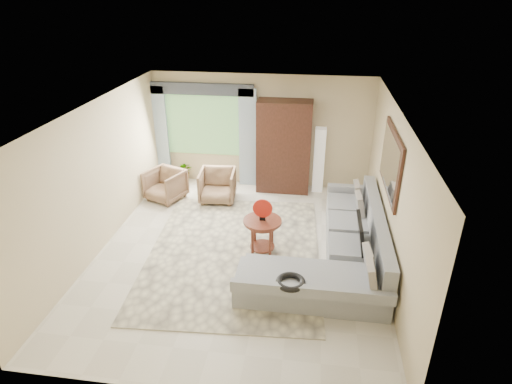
# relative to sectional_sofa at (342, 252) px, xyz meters

# --- Properties ---
(ground) EXTENTS (6.00, 6.00, 0.00)m
(ground) POSITION_rel_sectional_sofa_xyz_m (-1.78, 0.18, -0.28)
(ground) COLOR silver
(ground) RESTS_ON ground
(area_rug) EXTENTS (3.24, 4.18, 0.02)m
(area_rug) POSITION_rel_sectional_sofa_xyz_m (-1.87, 0.14, -0.27)
(area_rug) COLOR beige
(area_rug) RESTS_ON ground
(sectional_sofa) EXTENTS (2.30, 3.46, 0.90)m
(sectional_sofa) POSITION_rel_sectional_sofa_xyz_m (0.00, 0.00, 0.00)
(sectional_sofa) COLOR #96999E
(sectional_sofa) RESTS_ON ground
(tv_screen) EXTENTS (0.14, 0.74, 0.48)m
(tv_screen) POSITION_rel_sectional_sofa_xyz_m (0.27, -0.06, 0.44)
(tv_screen) COLOR black
(tv_screen) RESTS_ON sectional_sofa
(garden_hose) EXTENTS (0.43, 0.43, 0.09)m
(garden_hose) POSITION_rel_sectional_sofa_xyz_m (-0.78, -1.26, 0.26)
(garden_hose) COLOR black
(garden_hose) RESTS_ON sectional_sofa
(coffee_table) EXTENTS (0.67, 0.67, 0.67)m
(coffee_table) POSITION_rel_sectional_sofa_xyz_m (-1.37, 0.21, 0.07)
(coffee_table) COLOR #4F2015
(coffee_table) RESTS_ON ground
(red_disc) EXTENTS (0.34, 0.03, 0.34)m
(red_disc) POSITION_rel_sectional_sofa_xyz_m (-1.37, 0.21, 0.62)
(red_disc) COLOR red
(red_disc) RESTS_ON coffee_table
(armchair_left) EXTENTS (0.97, 0.98, 0.69)m
(armchair_left) POSITION_rel_sectional_sofa_xyz_m (-3.78, 2.02, 0.06)
(armchair_left) COLOR brown
(armchair_left) RESTS_ON ground
(armchair_right) EXTENTS (0.82, 0.84, 0.71)m
(armchair_right) POSITION_rel_sectional_sofa_xyz_m (-2.62, 2.13, 0.07)
(armchair_right) COLOR olive
(armchair_right) RESTS_ON ground
(potted_plant) EXTENTS (0.49, 0.43, 0.53)m
(potted_plant) POSITION_rel_sectional_sofa_xyz_m (-3.64, 2.98, -0.02)
(potted_plant) COLOR #999999
(potted_plant) RESTS_ON ground
(armoire) EXTENTS (1.20, 0.55, 2.10)m
(armoire) POSITION_rel_sectional_sofa_xyz_m (-1.23, 2.90, 0.77)
(armoire) COLOR black
(armoire) RESTS_ON ground
(floor_lamp) EXTENTS (0.24, 0.24, 1.50)m
(floor_lamp) POSITION_rel_sectional_sofa_xyz_m (-0.43, 2.96, 0.47)
(floor_lamp) COLOR silver
(floor_lamp) RESTS_ON ground
(window) EXTENTS (1.80, 0.04, 1.40)m
(window) POSITION_rel_sectional_sofa_xyz_m (-3.13, 3.15, 1.12)
(window) COLOR #669E59
(window) RESTS_ON wall_back
(curtain_left) EXTENTS (0.40, 0.08, 2.30)m
(curtain_left) POSITION_rel_sectional_sofa_xyz_m (-4.18, 3.06, 0.87)
(curtain_left) COLOR #9EB7CC
(curtain_left) RESTS_ON ground
(curtain_right) EXTENTS (0.40, 0.08, 2.30)m
(curtain_right) POSITION_rel_sectional_sofa_xyz_m (-2.08, 3.06, 0.87)
(curtain_right) COLOR #9EB7CC
(curtain_right) RESTS_ON ground
(valance) EXTENTS (2.40, 0.12, 0.26)m
(valance) POSITION_rel_sectional_sofa_xyz_m (-3.13, 3.08, 1.97)
(valance) COLOR #1E232D
(valance) RESTS_ON wall_back
(wall_mirror) EXTENTS (0.05, 1.70, 1.05)m
(wall_mirror) POSITION_rel_sectional_sofa_xyz_m (0.68, 0.53, 1.47)
(wall_mirror) COLOR black
(wall_mirror) RESTS_ON wall_right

